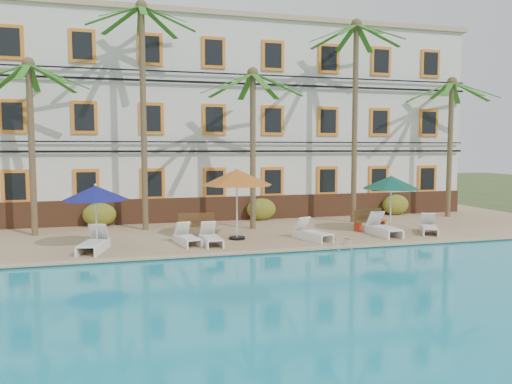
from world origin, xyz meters
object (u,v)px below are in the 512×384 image
object	(u,v)px
lounger_a	(94,243)
palm_b	(143,87)
palm_a	(31,120)
bench_left	(197,224)
lounger_c	(211,238)
lounger_f	(429,227)
bench_right	(369,220)
pool_ladder	(341,248)
palm_d	(355,95)
umbrella_blue	(96,193)
umbrella_red	(237,178)
lounger_d	(311,233)
lounger_b	(187,237)
palm_c	(253,124)
umbrella_green	(391,183)
lounger_e	(383,228)
palm_e	(451,126)

from	to	relation	value
lounger_a	palm_b	bearing A→B (deg)	65.15
palm_a	bench_left	distance (m)	7.96
palm_a	lounger_a	size ratio (longest dim) A/B	3.56
lounger_c	lounger_f	size ratio (longest dim) A/B	0.98
palm_a	bench_right	xyz separation A→B (m)	(13.97, -2.47, -4.26)
lounger_f	bench_left	bearing A→B (deg)	168.20
lounger_f	pool_ladder	xyz separation A→B (m)	(-4.99, -2.00, -0.26)
palm_d	bench_left	distance (m)	9.91
palm_d	lounger_a	size ratio (longest dim) A/B	4.77
umbrella_blue	bench_left	size ratio (longest dim) A/B	1.54
umbrella_red	lounger_c	size ratio (longest dim) A/B	1.62
bench_right	palm_b	bearing A→B (deg)	163.96
palm_d	lounger_d	distance (m)	7.96
umbrella_red	lounger_b	size ratio (longest dim) A/B	1.61
lounger_b	bench_right	world-z (taller)	bench_right
pool_ladder	lounger_a	bearing A→B (deg)	167.93
palm_c	bench_left	distance (m)	5.11
umbrella_green	bench_left	distance (m)	8.39
umbrella_green	lounger_b	world-z (taller)	umbrella_green
lounger_a	lounger_e	xyz separation A→B (m)	(11.39, 0.22, 0.01)
lounger_e	bench_left	xyz separation A→B (m)	(-7.44, 1.96, 0.16)
lounger_f	bench_left	world-z (taller)	bench_left
palm_e	lounger_e	bearing A→B (deg)	-145.78
palm_c	lounger_f	world-z (taller)	palm_c
lounger_c	lounger_e	size ratio (longest dim) A/B	0.88
umbrella_green	lounger_b	size ratio (longest dim) A/B	1.40
bench_left	lounger_e	bearing A→B (deg)	-14.76
palm_c	lounger_e	distance (m)	7.15
umbrella_red	lounger_c	world-z (taller)	umbrella_red
umbrella_blue	palm_c	bearing A→B (deg)	23.35
palm_c	umbrella_green	world-z (taller)	palm_c
palm_a	lounger_e	xyz separation A→B (m)	(13.90, -3.81, -4.42)
bench_left	bench_right	xyz separation A→B (m)	(7.50, -0.62, 0.00)
lounger_a	lounger_c	world-z (taller)	lounger_a
palm_c	lounger_f	size ratio (longest dim) A/B	3.94
lounger_b	pool_ladder	xyz separation A→B (m)	(5.25, -2.23, -0.26)
palm_e	lounger_c	bearing A→B (deg)	-162.13
palm_b	umbrella_red	xyz separation A→B (m)	(3.38, -3.32, -3.79)
palm_c	lounger_a	distance (m)	8.61
palm_a	palm_c	xyz separation A→B (m)	(9.16, -0.71, -0.07)
lounger_b	lounger_c	distance (m)	0.90
palm_b	umbrella_red	distance (m)	6.07
palm_a	lounger_f	bearing A→B (deg)	-13.49
palm_a	palm_e	bearing A→B (deg)	1.22
lounger_b	lounger_f	distance (m)	10.24
palm_b	palm_d	xyz separation A→B (m)	(9.91, -0.32, -0.11)
palm_c	palm_d	world-z (taller)	palm_d
palm_a	pool_ladder	world-z (taller)	palm_a
lounger_b	lounger_d	size ratio (longest dim) A/B	0.93
palm_b	umbrella_green	xyz separation A→B (m)	(10.07, -3.51, -4.10)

